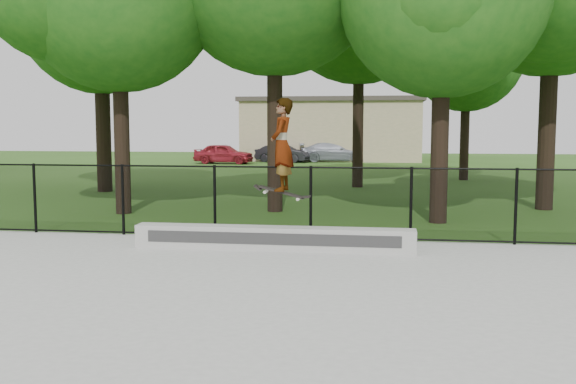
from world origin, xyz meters
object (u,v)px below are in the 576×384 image
object	(u,v)px
grind_ledge	(273,238)
car_b	(283,153)
car_a	(224,154)
car_c	(333,152)
skater_airborne	(282,147)

from	to	relation	value
grind_ledge	car_b	distance (m)	30.18
car_a	car_b	distance (m)	4.05
grind_ledge	car_c	xyz separation A→B (m)	(-1.19, 30.86, 0.37)
car_c	skater_airborne	distance (m)	31.17
car_a	skater_airborne	distance (m)	29.13
skater_airborne	car_c	bearing A→B (deg)	92.57
car_a	skater_airborne	world-z (taller)	skater_airborne
skater_airborne	car_a	bearing A→B (deg)	106.06
car_b	car_c	xyz separation A→B (m)	(3.22, 1.01, 0.07)
car_b	skater_airborne	distance (m)	30.49
car_c	car_a	bearing A→B (deg)	107.78
car_a	skater_airborne	xyz separation A→B (m)	(8.05, -27.96, 1.36)
car_c	skater_airborne	size ratio (longest dim) A/B	2.22
car_a	skater_airborne	bearing A→B (deg)	-159.65
grind_ledge	skater_airborne	world-z (taller)	skater_airborne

